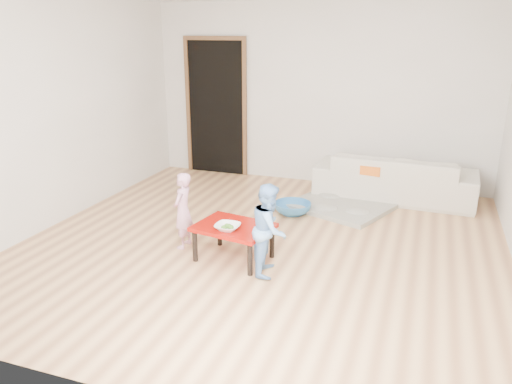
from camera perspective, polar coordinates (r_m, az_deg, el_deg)
The scene contains 13 objects.
floor at distance 5.41m, azimuth 0.71°, elevation -5.93°, with size 5.00×5.00×0.01m, color #A46F46.
back_wall at distance 7.41m, azimuth 7.10°, elevation 10.95°, with size 5.00×0.02×2.60m, color silver.
left_wall at distance 6.28m, azimuth -21.66°, elevation 8.56°, with size 0.02×5.00×2.60m, color silver.
doorway at distance 7.93m, azimuth -4.52°, elevation 9.49°, with size 1.02×0.08×2.11m, color brown, non-canonical shape.
sofa at distance 7.00m, azimuth 15.57°, elevation 1.70°, with size 2.09×0.82×0.61m, color beige.
cushion at distance 6.81m, azimuth 12.54°, elevation 2.84°, with size 0.46×0.41×0.12m, color orange.
red_table at distance 5.00m, azimuth -2.56°, elevation -5.77°, with size 0.73×0.55×0.36m, color #940F08, non-canonical shape.
bowl at distance 4.81m, azimuth -3.27°, elevation -4.03°, with size 0.24×0.24×0.06m, color white.
broccoli at distance 4.81m, azimuth -3.27°, elevation -4.04°, with size 0.12×0.12×0.06m, color #2D5919, non-canonical shape.
child_pink at distance 5.25m, azimuth -8.37°, elevation -2.12°, with size 0.30×0.19×0.81m, color #D56192.
child_blue at distance 4.64m, azimuth 1.56°, elevation -4.26°, with size 0.43×0.33×0.88m, color #6B9AF9.
basin at distance 6.26m, azimuth 4.20°, elevation -1.86°, with size 0.46×0.46×0.14m, color #3076B8.
blanket at distance 6.54m, azimuth 9.57°, elevation -1.59°, with size 1.16×0.96×0.06m, color #A6A192, non-canonical shape.
Camera 1 is at (1.58, -4.68, 2.20)m, focal length 35.00 mm.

